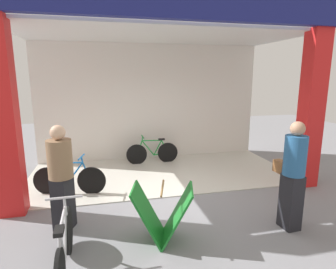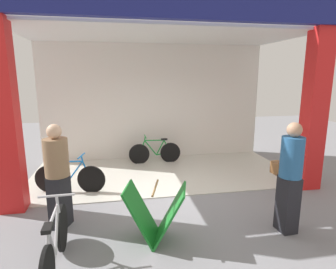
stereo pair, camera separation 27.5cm
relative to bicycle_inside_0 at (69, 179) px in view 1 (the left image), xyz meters
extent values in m
plane|color=gray|center=(2.12, -0.63, -0.33)|extent=(20.82, 20.82, 0.00)
cube|color=beige|center=(2.12, 0.84, -0.32)|extent=(6.41, 2.95, 0.02)
cube|color=silver|center=(2.12, 2.32, 1.36)|extent=(6.41, 0.12, 3.37)
cube|color=red|center=(-0.88, -0.63, 1.36)|extent=(0.42, 0.36, 3.37)
cube|color=red|center=(5.11, -0.63, 1.36)|extent=(0.42, 0.36, 3.37)
cube|color=silver|center=(2.12, 0.84, 3.02)|extent=(6.41, 2.95, 0.06)
cylinder|color=black|center=(-0.44, 0.09, -0.03)|extent=(0.58, 0.16, 0.58)
cylinder|color=black|center=(0.45, -0.09, -0.03)|extent=(0.58, 0.16, 0.58)
cylinder|color=blue|center=(-0.23, 0.05, -0.06)|extent=(0.39, 0.11, 0.08)
cylinder|color=blue|center=(-0.15, 0.03, 0.13)|extent=(0.26, 0.08, 0.44)
cylinder|color=blue|center=(0.12, -0.03, 0.14)|extent=(0.36, 0.11, 0.46)
cylinder|color=blue|center=(0.01, 0.00, 0.35)|extent=(0.55, 0.15, 0.05)
cylinder|color=blue|center=(-0.34, 0.07, 0.16)|extent=(0.19, 0.07, 0.39)
cylinder|color=blue|center=(0.36, -0.08, 0.16)|extent=(0.18, 0.07, 0.41)
cylinder|color=blue|center=(0.28, -0.06, 0.42)|extent=(0.06, 0.04, 0.12)
cylinder|color=blue|center=(0.27, -0.06, 0.48)|extent=(0.11, 0.40, 0.03)
cube|color=black|center=(-0.26, 0.06, 0.37)|extent=(0.19, 0.12, 0.04)
cylinder|color=black|center=(2.47, 1.68, -0.04)|extent=(0.57, 0.04, 0.57)
cylinder|color=black|center=(1.59, 1.68, -0.04)|extent=(0.57, 0.04, 0.57)
cylinder|color=#198C33|center=(2.27, 1.68, -0.06)|extent=(0.38, 0.03, 0.07)
cylinder|color=#198C33|center=(2.19, 1.68, 0.12)|extent=(0.25, 0.03, 0.43)
cylinder|color=#198C33|center=(1.91, 1.68, 0.13)|extent=(0.35, 0.03, 0.45)
cylinder|color=#198C33|center=(2.02, 1.68, 0.34)|extent=(0.55, 0.03, 0.05)
cylinder|color=#198C33|center=(2.38, 1.68, 0.14)|extent=(0.19, 0.03, 0.38)
cylinder|color=#198C33|center=(1.68, 1.68, 0.15)|extent=(0.17, 0.03, 0.40)
cylinder|color=#198C33|center=(1.76, 1.68, 0.40)|extent=(0.05, 0.03, 0.12)
cylinder|color=#198C33|center=(1.77, 1.68, 0.46)|extent=(0.03, 0.40, 0.03)
cube|color=black|center=(2.30, 1.68, 0.36)|extent=(0.17, 0.09, 0.04)
cylinder|color=black|center=(0.21, -2.03, 0.00)|extent=(0.06, 0.65, 0.65)
cylinder|color=silver|center=(0.23, -2.80, -0.03)|extent=(0.05, 0.44, 0.08)
cylinder|color=silver|center=(0.22, -2.71, 0.18)|extent=(0.04, 0.28, 0.49)
cylinder|color=silver|center=(0.22, -2.40, 0.19)|extent=(0.04, 0.40, 0.51)
cylinder|color=silver|center=(0.22, -2.52, 0.43)|extent=(0.05, 0.62, 0.05)
cylinder|color=silver|center=(0.23, -2.93, 0.21)|extent=(0.04, 0.21, 0.44)
cylinder|color=silver|center=(0.21, -2.13, 0.22)|extent=(0.04, 0.19, 0.45)
cylinder|color=silver|center=(0.21, -2.22, 0.50)|extent=(0.04, 0.06, 0.14)
cylinder|color=silver|center=(0.21, -2.23, 0.56)|extent=(0.45, 0.04, 0.03)
cube|color=black|center=(0.23, -2.84, 0.45)|extent=(0.10, 0.20, 0.05)
cube|color=#197226|center=(1.32, -2.01, 0.09)|extent=(0.59, 0.69, 0.85)
cube|color=#197226|center=(1.73, -2.13, 0.09)|extent=(0.59, 0.69, 0.85)
cylinder|color=olive|center=(1.53, -2.07, 0.51)|extent=(0.18, 0.58, 0.03)
cube|color=black|center=(3.60, -2.17, 0.12)|extent=(0.26, 0.32, 0.90)
cylinder|color=#26598C|center=(3.60, -2.17, 0.88)|extent=(0.36, 0.36, 0.63)
sphere|color=tan|center=(3.60, -2.17, 1.31)|extent=(0.22, 0.22, 0.22)
cube|color=brown|center=(3.58, -1.87, 0.61)|extent=(0.15, 0.24, 0.20)
cube|color=black|center=(0.07, -1.39, 0.11)|extent=(0.35, 0.40, 0.87)
cylinder|color=#8C6B4C|center=(0.07, -1.39, 0.84)|extent=(0.48, 0.48, 0.60)
sphere|color=#D8AD8C|center=(0.07, -1.39, 1.26)|extent=(0.23, 0.23, 0.23)
camera|label=1|loc=(0.76, -5.75, 2.08)|focal=29.79mm
camera|label=2|loc=(1.03, -5.81, 2.08)|focal=29.79mm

